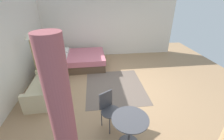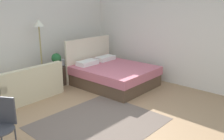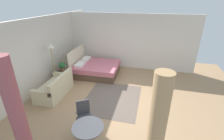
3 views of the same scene
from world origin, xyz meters
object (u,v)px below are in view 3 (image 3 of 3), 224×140
object	(u,v)px
bed	(95,68)
floor_lamp	(51,52)
balcony_table	(88,134)
couch	(55,88)
vase	(64,67)
cafe_chair_near_window	(84,114)
nightstand	(65,75)
potted_plant	(62,66)

from	to	relation	value
bed	floor_lamp	distance (m)	2.18
bed	balcony_table	xyz separation A→B (m)	(-3.99, -1.27, 0.20)
bed	couch	world-z (taller)	bed
vase	floor_lamp	bearing A→B (deg)	167.29
balcony_table	cafe_chair_near_window	world-z (taller)	cafe_chair_near_window
nightstand	cafe_chair_near_window	xyz separation A→B (m)	(-2.48, -2.00, 0.27)
couch	nightstand	world-z (taller)	couch
cafe_chair_near_window	floor_lamp	bearing A→B (deg)	46.70
couch	floor_lamp	size ratio (longest dim) A/B	0.89
floor_lamp	cafe_chair_near_window	xyz separation A→B (m)	(-2.04, -2.16, -0.91)
potted_plant	cafe_chair_near_window	size ratio (longest dim) A/B	0.42
nightstand	vase	size ratio (longest dim) A/B	3.41
couch	potted_plant	world-z (taller)	potted_plant
floor_lamp	balcony_table	size ratio (longest dim) A/B	2.47
bed	balcony_table	distance (m)	4.19
potted_plant	balcony_table	xyz separation A→B (m)	(-2.96, -2.35, -0.21)
floor_lamp	cafe_chair_near_window	world-z (taller)	floor_lamp
vase	balcony_table	xyz separation A→B (m)	(-3.18, -2.40, -0.10)
potted_plant	vase	distance (m)	0.25
bed	vase	xyz separation A→B (m)	(-0.81, 1.13, 0.29)
bed	potted_plant	distance (m)	1.55
floor_lamp	cafe_chair_near_window	size ratio (longest dim) A/B	2.02
bed	vase	distance (m)	1.42
nightstand	floor_lamp	size ratio (longest dim) A/B	0.31
potted_plant	bed	bearing A→B (deg)	-46.45
bed	cafe_chair_near_window	size ratio (longest dim) A/B	2.31
vase	balcony_table	distance (m)	3.99
bed	balcony_table	size ratio (longest dim) A/B	2.82
vase	balcony_table	bearing A→B (deg)	-143.02
cafe_chair_near_window	potted_plant	bearing A→B (deg)	39.97
couch	vase	bearing A→B (deg)	13.15
bed	potted_plant	world-z (taller)	bed
bed	balcony_table	bearing A→B (deg)	-162.35
bed	floor_lamp	bearing A→B (deg)	137.53
bed	couch	xyz separation A→B (m)	(-2.05, 0.84, -0.02)
bed	vase	size ratio (longest dim) A/B	12.70
couch	balcony_table	size ratio (longest dim) A/B	2.19
floor_lamp	nightstand	bearing A→B (deg)	-20.63
potted_plant	nightstand	bearing A→B (deg)	2.77
potted_plant	vase	world-z (taller)	potted_plant
couch	cafe_chair_near_window	bearing A→B (deg)	-127.76
cafe_chair_near_window	vase	bearing A→B (deg)	38.11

